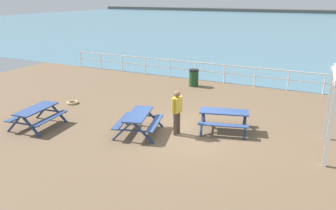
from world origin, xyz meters
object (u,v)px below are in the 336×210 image
at_px(picnic_table_near_left, 37,113).
at_px(visitor, 177,110).
at_px(picnic_table_near_right, 224,116).
at_px(litter_bin, 194,78).
at_px(picnic_table_mid_centre, 138,118).

xyz_separation_m(picnic_table_near_left, visitor, (5.14, 1.74, 0.36)).
xyz_separation_m(picnic_table_near_right, visitor, (-1.43, -1.13, 0.36)).
bearing_deg(visitor, picnic_table_near_right, -127.38).
relative_size(picnic_table_near_left, litter_bin, 2.06).
height_order(picnic_table_near_left, litter_bin, litter_bin).
bearing_deg(picnic_table_near_left, litter_bin, -26.71).
distance_m(picnic_table_mid_centre, litter_bin, 7.20).
xyz_separation_m(picnic_table_mid_centre, litter_bin, (-0.71, 7.16, -0.10)).
height_order(picnic_table_near_right, visitor, visitor).
bearing_deg(visitor, picnic_table_mid_centre, 36.68).
relative_size(picnic_table_near_left, picnic_table_near_right, 0.92).
bearing_deg(visitor, litter_bin, -58.79).
height_order(picnic_table_mid_centre, visitor, visitor).
bearing_deg(picnic_table_near_left, visitor, -77.48).
height_order(picnic_table_near_left, picnic_table_near_right, same).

